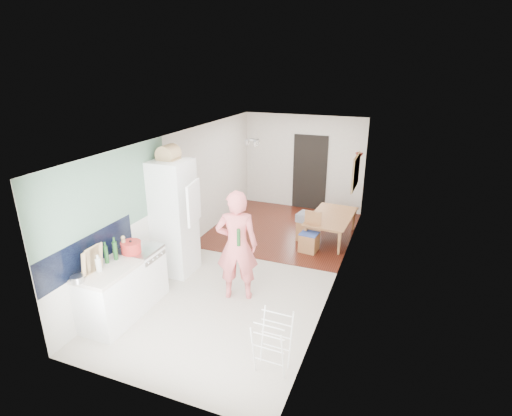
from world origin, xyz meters
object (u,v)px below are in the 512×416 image
Objects in this scene: dining_table at (332,229)px; dining_chair at (309,233)px; person at (237,236)px; stool at (306,230)px; drying_rack at (272,344)px.

dining_table is 0.87m from dining_chair.
stool is (0.50, 2.64, -0.88)m from person.
dining_chair is at bearing 160.95° from dining_table.
drying_rack reaches higher than dining_table.
dining_chair is at bearing -127.18° from person.
person reaches higher than dining_table.
dining_table is 1.72× the size of drying_rack.
person reaches higher than drying_rack.
dining_chair is 0.60m from stool.
person is 3.20m from dining_table.
person is 2.83m from stool.
person is at bearing -100.66° from stool.
dining_chair reaches higher than stool.
person reaches higher than dining_chair.
dining_table is at bearing 73.78° from dining_chair.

